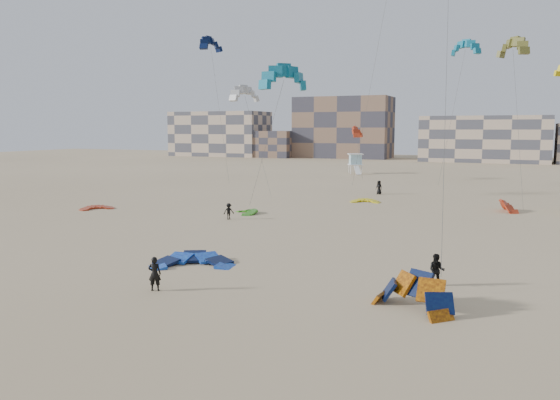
% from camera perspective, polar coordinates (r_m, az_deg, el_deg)
% --- Properties ---
extents(ground, '(320.00, 320.00, 0.00)m').
position_cam_1_polar(ground, '(31.75, -10.43, -8.61)').
color(ground, '#C8AF86').
rests_on(ground, ground).
extents(kite_ground_blue, '(6.88, 7.00, 2.21)m').
position_cam_1_polar(kite_ground_blue, '(35.77, -9.12, -6.74)').
color(kite_ground_blue, blue).
rests_on(kite_ground_blue, ground).
extents(kite_ground_orange, '(5.79, 5.70, 4.19)m').
position_cam_1_polar(kite_ground_orange, '(27.74, 13.56, -11.08)').
color(kite_ground_orange, orange).
rests_on(kite_ground_orange, ground).
extents(kite_ground_red, '(4.69, 4.66, 0.98)m').
position_cam_1_polar(kite_ground_red, '(62.74, -18.58, -0.91)').
color(kite_ground_red, '#BB3C18').
rests_on(kite_ground_red, ground).
extents(kite_ground_green, '(4.44, 4.40, 1.41)m').
position_cam_1_polar(kite_ground_green, '(56.61, -3.54, -1.41)').
color(kite_ground_green, '#358A1C').
rests_on(kite_ground_green, ground).
extents(kite_ground_red_far, '(3.97, 3.92, 3.44)m').
position_cam_1_polar(kite_ground_red_far, '(62.58, 22.78, -1.13)').
color(kite_ground_red_far, '#BB3C18').
rests_on(kite_ground_red_far, ground).
extents(kite_ground_yellow, '(3.79, 3.94, 1.15)m').
position_cam_1_polar(kite_ground_yellow, '(65.83, 8.88, -0.23)').
color(kite_ground_yellow, yellow).
rests_on(kite_ground_yellow, ground).
extents(kitesurfer_main, '(0.81, 0.68, 1.88)m').
position_cam_1_polar(kitesurfer_main, '(30.49, -12.97, -7.52)').
color(kitesurfer_main, black).
rests_on(kitesurfer_main, ground).
extents(kitesurfer_b, '(0.91, 0.71, 1.86)m').
position_cam_1_polar(kitesurfer_b, '(31.67, 16.05, -7.08)').
color(kitesurfer_b, black).
rests_on(kitesurfer_b, ground).
extents(kitesurfer_c, '(1.14, 1.12, 1.58)m').
position_cam_1_polar(kitesurfer_c, '(52.93, -5.37, -1.18)').
color(kitesurfer_c, black).
rests_on(kitesurfer_c, ground).
extents(kitesurfer_e, '(1.02, 0.79, 1.84)m').
position_cam_1_polar(kitesurfer_e, '(74.13, 10.31, 1.31)').
color(kitesurfer_e, black).
rests_on(kitesurfer_e, ground).
extents(kite_fly_teal_a, '(7.06, 6.24, 13.73)m').
position_cam_1_polar(kite_fly_teal_a, '(53.34, 0.42, 12.43)').
color(kite_fly_teal_a, '#15769D').
rests_on(kite_fly_teal_a, ground).
extents(kite_fly_grey, '(8.68, 7.99, 13.38)m').
position_cam_1_polar(kite_fly_grey, '(69.62, -3.73, 10.86)').
color(kite_fly_grey, silver).
rests_on(kite_fly_grey, ground).
extents(kite_fly_olive, '(4.98, 6.83, 16.97)m').
position_cam_1_polar(kite_fly_olive, '(61.60, 23.17, 14.32)').
color(kite_fly_olive, brown).
rests_on(kite_fly_olive, ground).
extents(kite_fly_navy, '(5.95, 4.48, 21.11)m').
position_cam_1_polar(kite_fly_navy, '(81.24, -7.27, 15.75)').
color(kite_fly_navy, '#061737').
rests_on(kite_fly_navy, ground).
extents(kite_fly_teal_b, '(4.98, 6.75, 20.15)m').
position_cam_1_polar(kite_fly_teal_b, '(83.34, 18.81, 14.71)').
color(kite_fly_teal_b, '#15769D').
rests_on(kite_fly_teal_b, ground).
extents(kite_fly_red, '(5.60, 11.32, 8.55)m').
position_cam_1_polar(kite_fly_red, '(93.87, 8.06, 6.96)').
color(kite_fly_red, '#BB3C18').
rests_on(kite_fly_red, ground).
extents(lifeguard_tower_far, '(3.64, 5.79, 3.88)m').
position_cam_1_polar(lifeguard_tower_far, '(107.55, 7.87, 3.78)').
color(lifeguard_tower_far, white).
rests_on(lifeguard_tower_far, ground).
extents(condo_west_a, '(30.00, 15.00, 14.00)m').
position_cam_1_polar(condo_west_a, '(178.07, -6.27, 6.88)').
color(condo_west_a, '#C0A68D').
rests_on(condo_west_a, ground).
extents(condo_west_b, '(28.00, 14.00, 18.00)m').
position_cam_1_polar(condo_west_b, '(166.16, 6.65, 7.52)').
color(condo_west_b, brown).
rests_on(condo_west_b, ground).
extents(condo_mid, '(32.00, 16.00, 12.00)m').
position_cam_1_polar(condo_mid, '(155.56, 20.56, 6.00)').
color(condo_mid, '#C0A68D').
rests_on(condo_mid, ground).
extents(condo_fill_left, '(12.00, 10.00, 8.00)m').
position_cam_1_polar(condo_fill_left, '(167.43, -0.57, 5.86)').
color(condo_fill_left, brown).
rests_on(condo_fill_left, ground).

